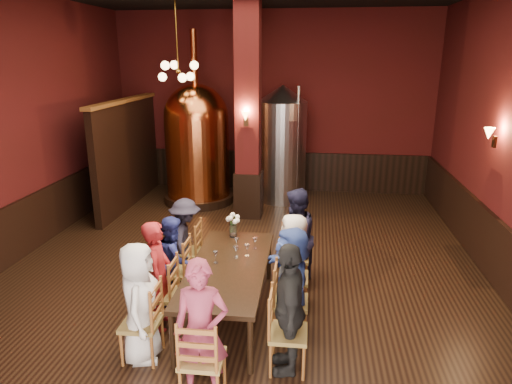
# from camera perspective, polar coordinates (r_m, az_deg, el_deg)

# --- Properties ---
(room) EXTENTS (10.00, 10.02, 4.50)m
(room) POSITION_cam_1_polar(r_m,az_deg,el_deg) (6.88, -1.97, 6.93)
(room) COLOR black
(room) RESTS_ON ground
(wainscot_right) EXTENTS (0.08, 9.90, 1.00)m
(wainscot_right) POSITION_cam_1_polar(r_m,az_deg,el_deg) (7.83, 28.38, -7.31)
(wainscot_right) COLOR black
(wainscot_right) RESTS_ON ground
(wainscot_back) EXTENTS (7.90, 0.08, 1.00)m
(wainscot_back) POSITION_cam_1_polar(r_m,az_deg,el_deg) (12.06, 2.00, 2.71)
(wainscot_back) COLOR black
(wainscot_back) RESTS_ON ground
(wainscot_left) EXTENTS (0.08, 9.90, 1.00)m
(wainscot_left) POSITION_cam_1_polar(r_m,az_deg,el_deg) (8.90, -27.97, -4.48)
(wainscot_left) COLOR black
(wainscot_left) RESTS_ON ground
(column) EXTENTS (0.58, 0.58, 4.50)m
(column) POSITION_cam_1_polar(r_m,az_deg,el_deg) (9.67, -0.97, 9.77)
(column) COLOR #470F11
(column) RESTS_ON ground
(partition) EXTENTS (0.22, 3.50, 2.40)m
(partition) POSITION_cam_1_polar(r_m,az_deg,el_deg) (11.02, -15.76, 4.47)
(partition) COLOR black
(partition) RESTS_ON ground
(pendant_cluster) EXTENTS (0.90, 0.90, 1.70)m
(pendant_cluster) POSITION_cam_1_polar(r_m,az_deg,el_deg) (10.03, -9.70, 14.67)
(pendant_cluster) COLOR #A57226
(pendant_cluster) RESTS_ON room
(sconce_wall) EXTENTS (0.20, 0.20, 0.36)m
(sconce_wall) POSITION_cam_1_polar(r_m,az_deg,el_deg) (8.08, 27.73, 6.13)
(sconce_wall) COLOR black
(sconce_wall) RESTS_ON room
(sconce_column) EXTENTS (0.20, 0.20, 0.36)m
(sconce_column) POSITION_cam_1_polar(r_m,az_deg,el_deg) (9.38, -1.25, 9.25)
(sconce_column) COLOR black
(sconce_column) RESTS_ON column
(dining_table) EXTENTS (1.04, 2.42, 0.75)m
(dining_table) POSITION_cam_1_polar(r_m,az_deg,el_deg) (6.15, -3.47, -9.68)
(dining_table) COLOR black
(dining_table) RESTS_ON ground
(chair_0) EXTENTS (0.47, 0.47, 0.92)m
(chair_0) POSITION_cam_1_polar(r_m,az_deg,el_deg) (5.63, -14.17, -15.54)
(chair_0) COLOR #985C26
(chair_0) RESTS_ON ground
(person_0) EXTENTS (0.58, 0.78, 1.44)m
(person_0) POSITION_cam_1_polar(r_m,az_deg,el_deg) (5.50, -14.36, -13.24)
(person_0) COLOR white
(person_0) RESTS_ON ground
(chair_1) EXTENTS (0.47, 0.47, 0.92)m
(chair_1) POSITION_cam_1_polar(r_m,az_deg,el_deg) (6.17, -11.96, -12.33)
(chair_1) COLOR #985C26
(chair_1) RESTS_ON ground
(person_1) EXTENTS (0.43, 0.58, 1.45)m
(person_1) POSITION_cam_1_polar(r_m,az_deg,el_deg) (6.05, -12.12, -10.12)
(person_1) COLOR maroon
(person_1) RESTS_ON ground
(chair_2) EXTENTS (0.47, 0.47, 0.92)m
(chair_2) POSITION_cam_1_polar(r_m,az_deg,el_deg) (6.73, -10.19, -9.66)
(chair_2) COLOR #985C26
(chair_2) RESTS_ON ground
(person_2) EXTENTS (0.48, 0.69, 1.28)m
(person_2) POSITION_cam_1_polar(r_m,az_deg,el_deg) (6.65, -10.27, -8.27)
(person_2) COLOR navy
(person_2) RESTS_ON ground
(chair_3) EXTENTS (0.47, 0.47, 0.92)m
(chair_3) POSITION_cam_1_polar(r_m,az_deg,el_deg) (7.31, -8.69, -7.37)
(chair_3) COLOR #985C26
(chair_3) RESTS_ON ground
(person_3) EXTENTS (0.64, 0.93, 1.32)m
(person_3) POSITION_cam_1_polar(r_m,az_deg,el_deg) (7.23, -8.76, -5.91)
(person_3) COLOR black
(person_3) RESTS_ON ground
(chair_4) EXTENTS (0.47, 0.47, 0.92)m
(chair_4) POSITION_cam_1_polar(r_m,az_deg,el_deg) (5.32, 4.06, -17.12)
(chair_4) COLOR #985C26
(chair_4) RESTS_ON ground
(person_4) EXTENTS (0.45, 0.93, 1.53)m
(person_4) POSITION_cam_1_polar(r_m,az_deg,el_deg) (5.16, 4.13, -14.29)
(person_4) COLOR black
(person_4) RESTS_ON ground
(chair_5) EXTENTS (0.47, 0.47, 0.92)m
(chair_5) POSITION_cam_1_polar(r_m,az_deg,el_deg) (5.89, 4.39, -13.50)
(chair_5) COLOR #985C26
(chair_5) RESTS_ON ground
(person_5) EXTENTS (0.74, 1.41, 1.45)m
(person_5) POSITION_cam_1_polar(r_m,az_deg,el_deg) (5.76, 4.45, -11.21)
(person_5) COLOR #354FA1
(person_5) RESTS_ON ground
(chair_6) EXTENTS (0.47, 0.47, 0.92)m
(chair_6) POSITION_cam_1_polar(r_m,az_deg,el_deg) (6.47, 4.65, -10.57)
(chair_6) COLOR #985C26
(chair_6) RESTS_ON ground
(person_6) EXTENTS (0.50, 0.71, 1.38)m
(person_6) POSITION_cam_1_polar(r_m,az_deg,el_deg) (6.36, 4.70, -8.72)
(person_6) COLOR silver
(person_6) RESTS_ON ground
(chair_7) EXTENTS (0.47, 0.47, 0.92)m
(chair_7) POSITION_cam_1_polar(r_m,az_deg,el_deg) (7.07, 4.87, -8.09)
(chair_7) COLOR #985C26
(chair_7) RESTS_ON ground
(person_7) EXTENTS (0.56, 0.82, 1.54)m
(person_7) POSITION_cam_1_polar(r_m,az_deg,el_deg) (6.95, 4.93, -5.77)
(person_7) COLOR #191933
(person_7) RESTS_ON ground
(chair_8) EXTENTS (0.47, 0.47, 0.92)m
(chair_8) POSITION_cam_1_polar(r_m,az_deg,el_deg) (4.97, -6.73, -19.92)
(chair_8) COLOR #985C26
(chair_8) RESTS_ON ground
(person_8) EXTENTS (0.59, 0.42, 1.54)m
(person_8) POSITION_cam_1_polar(r_m,az_deg,el_deg) (4.80, -6.86, -16.96)
(person_8) COLOR #8A2E46
(person_8) RESTS_ON ground
(copper_kettle) EXTENTS (1.92, 1.92, 3.97)m
(copper_kettle) POSITION_cam_1_polar(r_m,az_deg,el_deg) (10.89, -7.36, 6.16)
(copper_kettle) COLOR black
(copper_kettle) RESTS_ON ground
(steel_vessel) EXTENTS (1.51, 1.51, 2.77)m
(steel_vessel) POSITION_cam_1_polar(r_m,az_deg,el_deg) (10.96, 3.27, 6.00)
(steel_vessel) COLOR #B2B2B7
(steel_vessel) RESTS_ON ground
(rose_vase) EXTENTS (0.22, 0.22, 0.38)m
(rose_vase) POSITION_cam_1_polar(r_m,az_deg,el_deg) (6.94, -2.90, -3.71)
(rose_vase) COLOR white
(rose_vase) RESTS_ON dining_table
(wine_glass_0) EXTENTS (0.07, 0.07, 0.17)m
(wine_glass_0) POSITION_cam_1_polar(r_m,az_deg,el_deg) (5.29, -7.88, -12.72)
(wine_glass_0) COLOR white
(wine_glass_0) RESTS_ON dining_table
(wine_glass_1) EXTENTS (0.07, 0.07, 0.17)m
(wine_glass_1) POSITION_cam_1_polar(r_m,az_deg,el_deg) (6.35, -1.12, -7.30)
(wine_glass_1) COLOR white
(wine_glass_1) RESTS_ON dining_table
(wine_glass_2) EXTENTS (0.07, 0.07, 0.17)m
(wine_glass_2) POSITION_cam_1_polar(r_m,az_deg,el_deg) (6.31, -2.53, -7.49)
(wine_glass_2) COLOR white
(wine_glass_2) RESTS_ON dining_table
(wine_glass_3) EXTENTS (0.07, 0.07, 0.17)m
(wine_glass_3) POSITION_cam_1_polar(r_m,az_deg,el_deg) (6.17, -5.07, -8.11)
(wine_glass_3) COLOR white
(wine_glass_3) RESTS_ON dining_table
(wine_glass_4) EXTENTS (0.07, 0.07, 0.17)m
(wine_glass_4) POSITION_cam_1_polar(r_m,az_deg,el_deg) (6.57, -2.45, -6.45)
(wine_glass_4) COLOR white
(wine_glass_4) RESTS_ON dining_table
(wine_glass_5) EXTENTS (0.07, 0.07, 0.17)m
(wine_glass_5) POSITION_cam_1_polar(r_m,az_deg,el_deg) (6.57, -0.14, -6.43)
(wine_glass_5) COLOR white
(wine_glass_5) RESTS_ON dining_table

